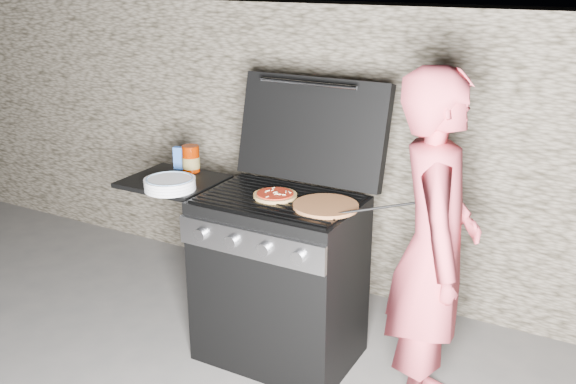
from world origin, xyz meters
The scene contains 10 objects.
ground centered at (0.00, 0.00, 0.00)m, with size 50.00×50.00×0.00m, color #66605C.
stone_wall centered at (0.00, 1.05, 0.90)m, with size 8.00×0.35×1.80m, color gray.
gas_grill centered at (-0.25, 0.00, 0.46)m, with size 1.34×0.79×0.91m, color black, non-canonical shape.
pizza_topped centered at (-0.02, 0.00, 0.92)m, with size 0.22×0.22×0.02m, color #D07E41, non-canonical shape.
pizza_plain centered at (0.26, -0.01, 0.92)m, with size 0.32×0.32×0.02m, color #CD7E4F.
sauce_jar centered at (-0.67, 0.16, 0.98)m, with size 0.10×0.10×0.15m, color #831E00.
blue_carton centered at (-0.76, 0.17, 0.97)m, with size 0.06×0.03×0.13m, color blue.
plate_stack centered at (-0.57, -0.15, 0.93)m, with size 0.27×0.27×0.06m, color white.
person centered at (0.81, -0.05, 0.82)m, with size 0.60×0.39×1.64m, color #D24755.
tongs centered at (0.54, 0.00, 0.96)m, with size 0.01×0.01×0.46m, color black.
Camera 1 is at (1.49, -2.63, 2.01)m, focal length 40.00 mm.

